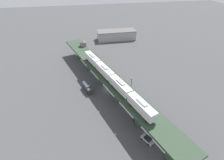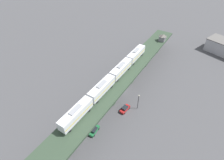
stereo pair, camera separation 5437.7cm
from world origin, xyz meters
TOP-DOWN VIEW (x-y plane):
  - ground_plane at (0.00, 0.00)m, footprint 400.00×400.00m
  - elevated_viaduct at (0.06, -0.18)m, footprint 36.53×90.06m
  - subway_train at (0.74, -6.78)m, footprint 18.12×48.21m
  - signal_hut at (-8.36, 33.34)m, footprint 4.06×4.06m
  - street_car_silver at (7.85, -29.79)m, footprint 3.63×4.73m
  - street_car_green at (8.39, -20.67)m, footprint 3.41×4.75m
  - street_car_red at (8.10, -6.76)m, footprint 2.72×4.69m
  - delivery_truck at (-8.92, 1.24)m, footprint 4.32×7.54m
  - street_lamp at (10.31, -2.54)m, footprint 0.44×0.44m
  - warehouse_building at (17.63, 61.67)m, footprint 28.62×10.38m

SIDE VIEW (x-z plane):
  - ground_plane at x=0.00m, z-range 0.00..0.00m
  - street_car_silver at x=7.85m, z-range -0.01..1.88m
  - street_car_green at x=8.39m, z-range -0.01..1.88m
  - street_car_red at x=8.10m, z-range -0.01..1.88m
  - delivery_truck at x=-8.92m, z-range 0.16..3.36m
  - warehouse_building at x=17.63m, z-range 0.01..6.81m
  - street_lamp at x=10.31m, z-range 0.64..7.58m
  - elevated_viaduct at x=0.06m, z-range 2.96..11.26m
  - signal_hut at x=-8.36m, z-range 8.40..11.80m
  - subway_train at x=0.74m, z-range 8.62..13.07m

